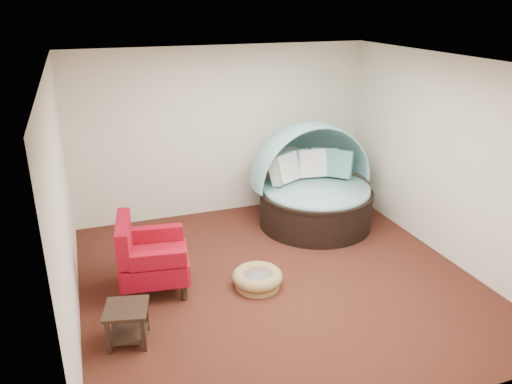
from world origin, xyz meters
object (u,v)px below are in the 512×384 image
object	(u,v)px
red_armchair	(149,257)
side_table	(127,320)
canopy_daybed	(313,178)
pet_basket	(257,278)

from	to	relation	value
red_armchair	side_table	bearing A→B (deg)	-103.26
canopy_daybed	side_table	size ratio (longest dim) A/B	3.69
canopy_daybed	side_table	bearing A→B (deg)	-147.24
pet_basket	side_table	distance (m)	1.79
canopy_daybed	pet_basket	distance (m)	2.30
red_armchair	canopy_daybed	bearing A→B (deg)	30.53
canopy_daybed	pet_basket	xyz separation A→B (m)	(-1.53, -1.58, -0.66)
canopy_daybed	side_table	xyz separation A→B (m)	(-3.22, -2.15, -0.50)
pet_basket	red_armchair	xyz separation A→B (m)	(-1.30, 0.41, 0.34)
pet_basket	side_table	bearing A→B (deg)	-161.35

